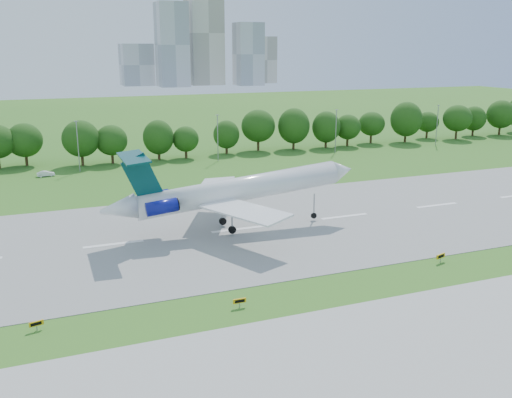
{
  "coord_description": "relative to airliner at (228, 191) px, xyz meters",
  "views": [
    {
      "loc": [
        -29.91,
        -58.84,
        28.85
      ],
      "look_at": [
        0.44,
        18.0,
        6.9
      ],
      "focal_mm": 40.0,
      "sensor_mm": 36.0,
      "label": 1
    }
  ],
  "objects": [
    {
      "name": "taxiway",
      "position": [
        1.67,
        -43.02,
        -6.72
      ],
      "size": [
        400.0,
        23.0,
        0.08
      ],
      "primitive_type": "cube",
      "color": "#ADADA8",
      "rests_on": "ground"
    },
    {
      "name": "ground",
      "position": [
        1.67,
        -25.02,
        -6.76
      ],
      "size": [
        600.0,
        600.0,
        0.0
      ],
      "primitive_type": "plane",
      "color": "#29631A",
      "rests_on": "ground"
    },
    {
      "name": "service_vehicle_a",
      "position": [
        -26.17,
        54.04,
        -6.12
      ],
      "size": [
        3.98,
        1.6,
        1.29
      ],
      "primitive_type": "imported",
      "rotation": [
        0.0,
        0.0,
        1.63
      ],
      "color": "white",
      "rests_on": "ground"
    },
    {
      "name": "airliner",
      "position": [
        0.0,
        0.0,
        0.0
      ],
      "size": [
        42.79,
        31.13,
        13.51
      ],
      "rotation": [
        0.0,
        -0.09,
        -0.01
      ],
      "color": "white",
      "rests_on": "ground"
    },
    {
      "name": "skyline",
      "position": [
        101.83,
        365.59,
        23.7
      ],
      "size": [
        127.0,
        52.0,
        80.0
      ],
      "color": "#B2B2B7",
      "rests_on": "ground"
    },
    {
      "name": "tree_line",
      "position": [
        1.67,
        66.98,
        -0.58
      ],
      "size": [
        288.4,
        8.4,
        10.4
      ],
      "color": "#382314",
      "rests_on": "ground"
    },
    {
      "name": "light_poles",
      "position": [
        -0.83,
        56.98,
        -0.43
      ],
      "size": [
        175.9,
        0.25,
        12.19
      ],
      "color": "gray",
      "rests_on": "ground"
    },
    {
      "name": "taxi_sign_right",
      "position": [
        22.86,
        -24.24,
        -5.85
      ],
      "size": [
        1.75,
        0.69,
        1.24
      ],
      "rotation": [
        0.0,
        0.0,
        0.29
      ],
      "color": "gray",
      "rests_on": "ground"
    },
    {
      "name": "runway",
      "position": [
        1.67,
        -0.02,
        -6.72
      ],
      "size": [
        400.0,
        45.0,
        0.08
      ],
      "primitive_type": "cube",
      "color": "gray",
      "rests_on": "ground"
    },
    {
      "name": "taxi_sign_centre",
      "position": [
        -7.94,
        -27.36,
        -5.95
      ],
      "size": [
        1.57,
        0.22,
        1.1
      ],
      "rotation": [
        0.0,
        0.0,
        -0.01
      ],
      "color": "gray",
      "rests_on": "ground"
    },
    {
      "name": "taxi_sign_left",
      "position": [
        -29.72,
        -24.66,
        -5.99
      ],
      "size": [
        1.5,
        0.5,
        1.05
      ],
      "rotation": [
        0.0,
        0.0,
        0.23
      ],
      "color": "gray",
      "rests_on": "ground"
    }
  ]
}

